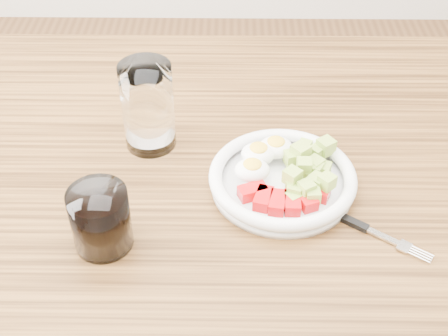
# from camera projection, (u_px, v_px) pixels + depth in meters

# --- Properties ---
(dining_table) EXTENTS (1.50, 0.90, 0.77)m
(dining_table) POSITION_uv_depth(u_px,v_px,m) (230.00, 235.00, 0.98)
(dining_table) COLOR brown
(dining_table) RESTS_ON ground
(bowl) EXTENTS (0.21, 0.21, 0.05)m
(bowl) POSITION_uv_depth(u_px,v_px,m) (283.00, 177.00, 0.90)
(bowl) COLOR white
(bowl) RESTS_ON dining_table
(fork) EXTENTS (0.15, 0.11, 0.01)m
(fork) POSITION_uv_depth(u_px,v_px,m) (356.00, 224.00, 0.85)
(fork) COLOR black
(fork) RESTS_ON dining_table
(water_glass) EXTENTS (0.08, 0.08, 0.14)m
(water_glass) POSITION_uv_depth(u_px,v_px,m) (148.00, 106.00, 0.94)
(water_glass) COLOR white
(water_glass) RESTS_ON dining_table
(coffee_glass) EXTENTS (0.08, 0.08, 0.09)m
(coffee_glass) POSITION_uv_depth(u_px,v_px,m) (101.00, 220.00, 0.80)
(coffee_glass) COLOR white
(coffee_glass) RESTS_ON dining_table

